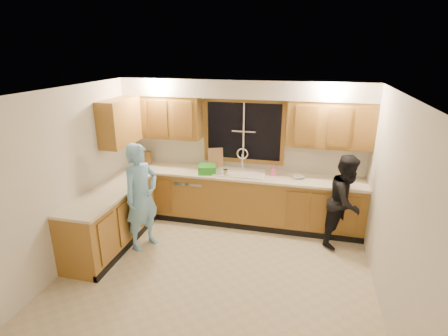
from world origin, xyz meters
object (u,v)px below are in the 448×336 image
object	(u,v)px
sink	(240,176)
dish_crate	(207,169)
man	(142,197)
soap_bottle	(273,170)
dishwasher	(194,196)
stove	(90,237)
woman	(346,201)
knife_block	(147,158)
bowl	(298,177)

from	to	relation	value
sink	dish_crate	xyz separation A→B (m)	(-0.56, -0.11, 0.13)
man	soap_bottle	distance (m)	2.23
dish_crate	soap_bottle	size ratio (longest dim) A/B	1.59
dishwasher	stove	size ratio (longest dim) A/B	0.91
woman	knife_block	world-z (taller)	woman
knife_block	bowl	bearing A→B (deg)	-1.08
sink	bowl	world-z (taller)	sink
man	woman	bearing A→B (deg)	-51.74
soap_bottle	sink	bearing A→B (deg)	-175.53
woman	soap_bottle	distance (m)	1.28
sink	dishwasher	xyz separation A→B (m)	(-0.85, -0.01, -0.45)
knife_block	bowl	distance (m)	2.78
stove	man	distance (m)	0.92
knife_block	stove	bearing A→B (deg)	-89.14
man	woman	size ratio (longest dim) A/B	1.13
stove	soap_bottle	size ratio (longest dim) A/B	4.73
soap_bottle	bowl	size ratio (longest dim) A/B	0.92
stove	man	size ratio (longest dim) A/B	0.54
sink	stove	distance (m)	2.60
man	dish_crate	xyz separation A→B (m)	(0.74, 1.04, 0.16)
dishwasher	knife_block	world-z (taller)	knife_block
sink	woman	size ratio (longest dim) A/B	0.58
man	dish_crate	size ratio (longest dim) A/B	5.51
sink	knife_block	bearing A→B (deg)	176.63
dish_crate	bowl	bearing A→B (deg)	4.11
man	dish_crate	distance (m)	1.29
sink	woman	xyz separation A→B (m)	(1.75, -0.37, -0.12)
woman	bowl	bearing A→B (deg)	97.88
sink	man	world-z (taller)	man
stove	man	bearing A→B (deg)	52.88
sink	man	size ratio (longest dim) A/B	0.51
soap_bottle	stove	bearing A→B (deg)	-141.73
soap_bottle	man	bearing A→B (deg)	-147.17
dish_crate	knife_block	bearing A→B (deg)	169.86
sink	bowl	size ratio (longest dim) A/B	4.17
woman	soap_bottle	xyz separation A→B (m)	(-1.18, 0.41, 0.27)
dishwasher	woman	xyz separation A→B (m)	(2.60, -0.35, 0.33)
knife_block	soap_bottle	bearing A→B (deg)	-0.30
knife_block	man	bearing A→B (deg)	-67.54
sink	knife_block	size ratio (longest dim) A/B	3.58
stove	man	world-z (taller)	man
woman	knife_block	xyz separation A→B (m)	(-3.54, 0.47, 0.30)
bowl	stove	bearing A→B (deg)	-146.82
sink	dish_crate	bearing A→B (deg)	-168.40
knife_block	soap_bottle	world-z (taller)	knife_block
stove	dish_crate	size ratio (longest dim) A/B	2.97
stove	knife_block	bearing A→B (deg)	89.68
dishwasher	stove	xyz separation A→B (m)	(-0.95, -1.81, 0.04)
dishwasher	knife_block	xyz separation A→B (m)	(-0.94, 0.12, 0.63)
dishwasher	man	distance (m)	1.30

